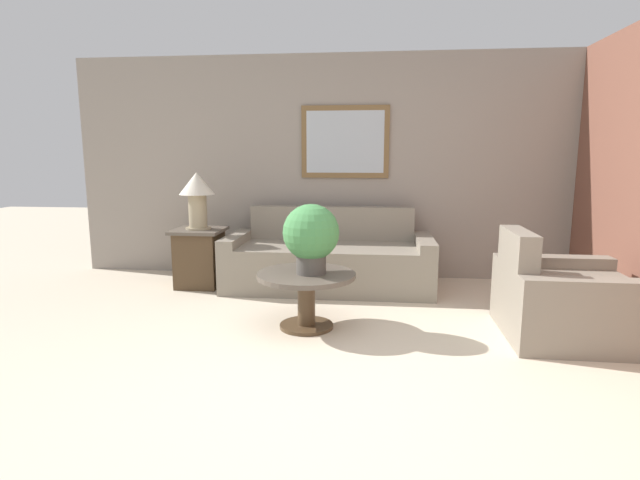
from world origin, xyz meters
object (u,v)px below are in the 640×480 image
at_px(coffee_table, 306,288).
at_px(side_table, 200,257).
at_px(couch_main, 329,261).
at_px(armchair, 564,302).
at_px(potted_plant_on_table, 311,235).
at_px(table_lamp, 197,192).

relative_size(coffee_table, side_table, 1.29).
bearing_deg(couch_main, armchair, -32.84).
relative_size(couch_main, potted_plant_on_table, 3.85).
bearing_deg(armchair, potted_plant_on_table, 91.48).
bearing_deg(coffee_table, side_table, 138.18).
height_order(side_table, table_lamp, table_lamp).
bearing_deg(side_table, table_lamp, 0.00).
xyz_separation_m(couch_main, armchair, (2.02, -1.30, -0.00)).
bearing_deg(couch_main, side_table, -176.00).
relative_size(side_table, potted_plant_on_table, 1.11).
distance_m(armchair, potted_plant_on_table, 2.11).
xyz_separation_m(coffee_table, table_lamp, (-1.37, 1.22, 0.70)).
relative_size(side_table, table_lamp, 1.04).
xyz_separation_m(armchair, potted_plant_on_table, (-2.05, -0.03, 0.51)).
bearing_deg(couch_main, table_lamp, -176.00).
height_order(coffee_table, potted_plant_on_table, potted_plant_on_table).
xyz_separation_m(armchair, table_lamp, (-3.45, 1.20, 0.76)).
bearing_deg(table_lamp, coffee_table, -41.82).
bearing_deg(table_lamp, side_table, 180.00).
bearing_deg(side_table, couch_main, 4.00).
height_order(coffee_table, table_lamp, table_lamp).
distance_m(couch_main, side_table, 1.44).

